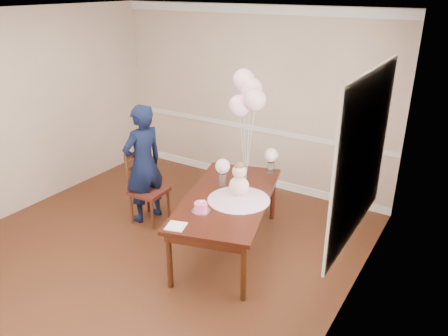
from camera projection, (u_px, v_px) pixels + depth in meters
floor at (147, 254)px, 5.18m from camera, size 4.50×5.00×0.00m
ceiling at (127, 14)px, 4.12m from camera, size 4.50×5.00×0.02m
wall_back at (250, 99)px, 6.60m from camera, size 4.50×0.02×2.70m
wall_left at (9, 116)px, 5.74m from camera, size 0.02×5.00×2.70m
wall_right at (346, 199)px, 3.56m from camera, size 0.02×5.00×2.70m
chair_rail_trim at (249, 127)px, 6.77m from camera, size 4.50×0.02×0.07m
crown_molding at (252, 9)px, 6.09m from camera, size 4.50×0.02×0.12m
baseboard_trim at (248, 177)px, 7.10m from camera, size 4.50×0.02×0.12m
window_frame at (363, 156)px, 3.88m from camera, size 0.02×1.66×1.56m
window_blinds at (361, 156)px, 3.89m from camera, size 0.01×1.50×1.40m
dining_table_top at (228, 198)px, 5.04m from camera, size 1.43×2.07×0.05m
table_apron at (228, 203)px, 5.06m from camera, size 1.31×1.95×0.09m
table_leg_fl at (169, 260)px, 4.51m from camera, size 0.08×0.08×0.66m
table_leg_fr at (244, 273)px, 4.31m from camera, size 0.08×0.08×0.66m
table_leg_bl at (216, 190)px, 6.04m from camera, size 0.08×0.08×0.66m
table_leg_br at (273, 197)px, 5.84m from camera, size 0.08×0.08×0.66m
baby_skirt at (239, 196)px, 4.93m from camera, size 0.89×0.89×0.09m
baby_torso at (239, 186)px, 4.88m from camera, size 0.23×0.23×0.23m
baby_head at (239, 171)px, 4.81m from camera, size 0.16×0.16×0.16m
baby_hair at (239, 167)px, 4.79m from camera, size 0.11×0.11×0.11m
cake_platter at (201, 211)px, 4.70m from camera, size 0.26×0.26×0.01m
birthday_cake at (201, 207)px, 4.68m from camera, size 0.17×0.17×0.09m
cake_flower_a at (201, 202)px, 4.65m from camera, size 0.03×0.03×0.03m
cake_flower_b at (204, 201)px, 4.66m from camera, size 0.03×0.03×0.03m
rose_vase_near at (223, 179)px, 5.28m from camera, size 0.12×0.12×0.15m
roses_near at (223, 166)px, 5.22m from camera, size 0.18×0.18×0.18m
rose_vase_far at (271, 167)px, 5.62m from camera, size 0.12×0.12×0.15m
roses_far at (271, 155)px, 5.55m from camera, size 0.18×0.18×0.18m
napkin at (176, 226)px, 4.40m from camera, size 0.23×0.23×0.01m
balloon_weight at (246, 178)px, 5.46m from camera, size 0.05×0.05×0.02m
balloon_a at (240, 106)px, 5.12m from camera, size 0.26×0.26×0.26m
balloon_b at (255, 100)px, 4.99m from camera, size 0.26×0.26×0.26m
balloon_c at (251, 89)px, 5.10m from camera, size 0.26×0.26×0.26m
balloon_d at (244, 80)px, 5.10m from camera, size 0.26×0.26×0.26m
balloon_ribbon_a at (243, 149)px, 5.31m from camera, size 0.08×0.03×0.78m
balloon_ribbon_b at (250, 146)px, 5.25m from camera, size 0.11×0.02×0.88m
balloon_ribbon_c at (248, 141)px, 5.31m from camera, size 0.01×0.09×0.97m
balloon_ribbon_d at (245, 136)px, 5.31m from camera, size 0.10×0.07×1.06m
dining_chair_seat at (149, 191)px, 5.76m from camera, size 0.45×0.45×0.05m
chair_leg_fl at (131, 209)px, 5.79m from camera, size 0.04×0.04×0.42m
chair_leg_fr at (152, 215)px, 5.63m from camera, size 0.04×0.04×0.42m
chair_leg_bl at (148, 198)px, 6.07m from camera, size 0.04×0.04×0.42m
chair_leg_br at (168, 204)px, 5.91m from camera, size 0.04×0.04×0.42m
chair_back_post_l at (127, 173)px, 5.59m from camera, size 0.04×0.04×0.54m
chair_back_post_r at (144, 164)px, 5.87m from camera, size 0.04×0.04×0.54m
chair_slat_low at (137, 177)px, 5.78m from camera, size 0.05×0.39×0.05m
chair_slat_mid at (136, 166)px, 5.72m from camera, size 0.05×0.39×0.05m
chair_slat_top at (135, 155)px, 5.66m from camera, size 0.05×0.39×0.05m
woman at (143, 164)px, 5.68m from camera, size 0.51×0.65×1.59m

